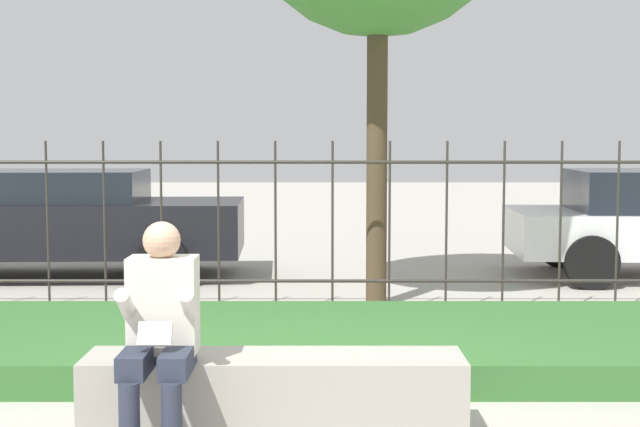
{
  "coord_description": "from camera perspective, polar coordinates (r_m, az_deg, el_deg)",
  "views": [
    {
      "loc": [
        0.16,
        -5.08,
        1.75
      ],
      "look_at": [
        0.15,
        3.98,
        0.98
      ],
      "focal_mm": 50.0,
      "sensor_mm": 36.0,
      "label": 1
    }
  ],
  "objects": [
    {
      "name": "stone_bench",
      "position": [
        5.31,
        -2.9,
        -11.89
      ],
      "size": [
        2.21,
        0.48,
        0.49
      ],
      "color": "gray",
      "rests_on": "ground_plane"
    },
    {
      "name": "grass_berm",
      "position": [
        7.15,
        -1.23,
        -8.3
      ],
      "size": [
        9.82,
        2.36,
        0.24
      ],
      "color": "#33662D",
      "rests_on": "ground_plane"
    },
    {
      "name": "iron_fence",
      "position": [
        8.72,
        -0.99,
        -0.74
      ],
      "size": [
        7.82,
        0.03,
        1.72
      ],
      "color": "#332D28",
      "rests_on": "ground_plane"
    },
    {
      "name": "person_seated_reader",
      "position": [
        4.99,
        -10.17,
        -7.22
      ],
      "size": [
        0.42,
        0.73,
        1.29
      ],
      "color": "black",
      "rests_on": "ground_plane"
    },
    {
      "name": "car_parked_left",
      "position": [
        11.63,
        -16.77,
        -0.37
      ],
      "size": [
        4.72,
        2.0,
        1.35
      ],
      "rotation": [
        0.0,
        0.0,
        0.04
      ],
      "color": "black",
      "rests_on": "ground_plane"
    }
  ]
}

